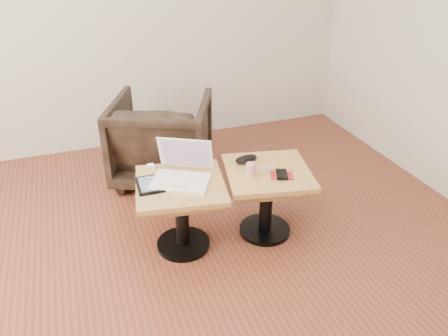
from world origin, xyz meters
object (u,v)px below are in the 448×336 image
object	(u,v)px
side_table_right	(267,186)
striped_cup	(251,170)
armchair	(162,139)
laptop	(182,172)
side_table_left	(181,199)

from	to	relation	value
side_table_right	striped_cup	distance (m)	0.21
side_table_right	armchair	world-z (taller)	armchair
laptop	armchair	xyz separation A→B (m)	(0.07, 0.91, -0.19)
side_table_right	armchair	bearing A→B (deg)	128.01
side_table_left	laptop	size ratio (longest dim) A/B	1.38
side_table_right	striped_cup	size ratio (longest dim) A/B	7.68
side_table_right	armchair	xyz separation A→B (m)	(-0.48, 0.99, -0.02)
side_table_right	striped_cup	bearing A→B (deg)	-157.88
striped_cup	armchair	world-z (taller)	armchair
side_table_left	armchair	bearing A→B (deg)	94.00
side_table_right	striped_cup	world-z (taller)	striped_cup
armchair	laptop	bearing A→B (deg)	109.54
side_table_left	laptop	world-z (taller)	laptop
side_table_left	striped_cup	world-z (taller)	striped_cup
side_table_left	armchair	distance (m)	0.95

